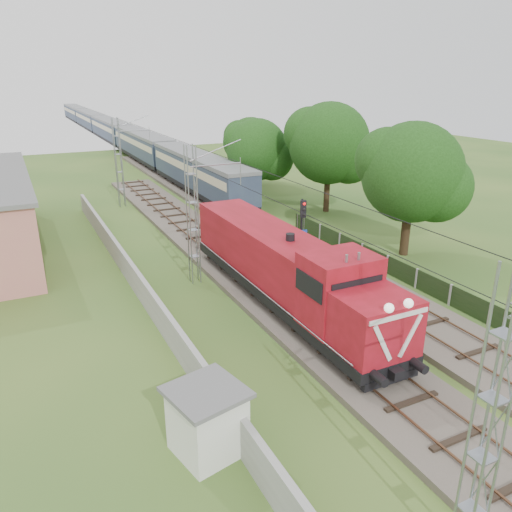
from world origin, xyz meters
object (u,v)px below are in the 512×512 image
coach_rake (111,129)px  relay_hut (207,420)px  locomotive (285,268)px  signal_post (302,223)px

coach_rake → relay_hut: bearing=-98.8°
locomotive → relay_hut: 11.09m
locomotive → coach_rake: size_ratio=0.15×
coach_rake → signal_post: 67.96m
locomotive → signal_post: locomotive is taller
coach_rake → relay_hut: 80.81m
locomotive → signal_post: (3.26, 3.72, 0.96)m
signal_post → relay_hut: 16.12m
locomotive → relay_hut: locomotive is taller
coach_rake → relay_hut: (-12.40, -79.84, -1.33)m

